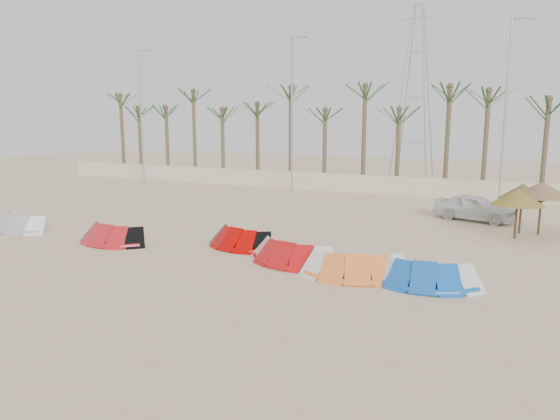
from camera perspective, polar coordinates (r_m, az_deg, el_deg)
The scene contains 17 objects.
ground at distance 16.79m, azimuth -9.23°, elevation -7.54°, with size 120.00×120.00×0.00m, color beige.
boundary_wall at distance 36.47m, azimuth 11.28°, elevation 2.86°, with size 60.00×0.30×1.30m, color beige.
palm_line at distance 37.53m, azimuth 13.20°, elevation 11.85°, with size 52.00×4.00×7.70m.
lamp_a at distance 44.17m, azimuth -15.55°, elevation 10.54°, with size 1.25×0.14×11.00m.
lamp_b at distance 36.39m, azimuth 1.43°, elevation 11.11°, with size 1.25×0.14×11.00m.
lamp_c at distance 33.00m, azimuth 24.43°, elevation 10.37°, with size 1.25×0.14×11.00m.
pylon at distance 42.12m, azimuth 14.72°, elevation 2.76°, with size 3.00×3.00×14.00m, color #A5A8AD, non-canonical shape.
kite_grey at distance 26.77m, azimuth -27.03°, elevation -1.04°, with size 3.78×2.12×0.90m.
kite_red_left at distance 22.25m, azimuth -18.18°, elevation -2.47°, with size 3.30×1.55×0.90m.
kite_red_mid at distance 20.51m, azimuth -4.25°, elevation -3.03°, with size 3.38×2.05×0.90m.
kite_red_right at distance 18.18m, azimuth 1.63°, elevation -4.68°, with size 3.62×2.01×0.90m.
kite_orange at distance 16.84m, azimuth 9.14°, elevation -5.99°, with size 3.86×2.47×0.90m.
kite_blue at distance 16.39m, azimuth 16.44°, elevation -6.73°, with size 3.40×1.78×0.90m.
parasol_left at distance 25.08m, azimuth 25.97°, elevation 1.91°, with size 2.02×2.02×2.30m.
parasol_mid at distance 23.88m, azimuth 25.53°, elevation 1.35°, with size 2.23×2.23×2.20m.
parasol_right at distance 25.18m, azimuth 27.77°, elevation 2.08°, with size 2.42×2.42×2.42m.
car at distance 27.74m, azimuth 21.36°, elevation 0.27°, with size 1.62×4.02×1.37m, color white.
Camera 1 is at (9.43, -12.96, 4.99)m, focal length 32.00 mm.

